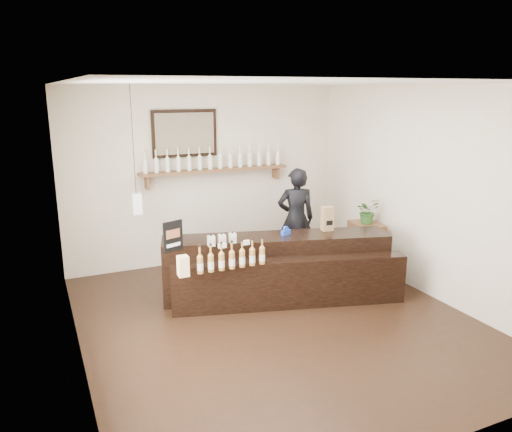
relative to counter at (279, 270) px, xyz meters
The scene contains 10 objects.
ground 0.79m from the counter, 119.85° to the right, with size 5.00×5.00×0.00m, color black.
room_shell 1.47m from the counter, 119.85° to the right, with size 5.00×5.00×5.00m.
back_wall_decor 2.29m from the counter, 104.92° to the left, with size 2.66×0.96×1.69m.
counter is the anchor object (origin of this frame).
promo_sign 1.55m from the counter, behind, with size 0.26×0.10×0.37m.
paper_bag 0.98m from the counter, ahead, with size 0.16×0.13×0.33m.
tape_dispenser 0.52m from the counter, 35.68° to the left, with size 0.15×0.10×0.12m.
side_cabinet 1.70m from the counter, 12.20° to the left, with size 0.45×0.57×0.77m.
potted_plant 1.79m from the counter, 12.20° to the left, with size 0.35×0.30×0.38m, color #2D5B24.
shopkeeper 1.33m from the counter, 51.34° to the left, with size 0.65×0.43×1.79m, color black.
Camera 1 is at (-2.53, -4.98, 2.74)m, focal length 35.00 mm.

